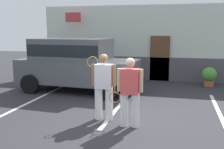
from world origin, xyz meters
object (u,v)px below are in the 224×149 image
parked_suv (76,62)px  tennis_player_woman (130,92)px  tennis_player_man (104,86)px  potted_plant_by_porch (209,76)px  flag_pole (69,33)px

parked_suv → tennis_player_woman: 4.42m
tennis_player_man → potted_plant_by_porch: (3.17, 5.26, -0.47)m
flag_pole → potted_plant_by_porch: bearing=-3.2°
potted_plant_by_porch → flag_pole: (-6.49, 0.36, 1.78)m
tennis_player_woman → flag_pole: flag_pole is taller
parked_suv → tennis_player_man: 3.68m
parked_suv → flag_pole: bearing=121.4°
parked_suv → potted_plant_by_porch: bearing=26.8°
tennis_player_man → flag_pole: bearing=-61.3°
parked_suv → tennis_player_man: size_ratio=2.67×
tennis_player_man → parked_suv: bearing=-58.8°
tennis_player_man → flag_pole: 6.66m
parked_suv → tennis_player_woman: (2.78, -3.43, -0.25)m
parked_suv → tennis_player_man: (2.01, -3.08, -0.22)m
tennis_player_man → potted_plant_by_porch: tennis_player_man is taller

